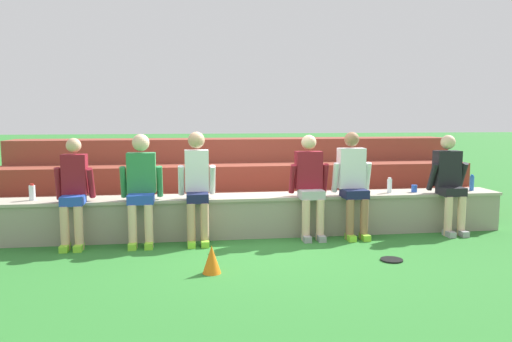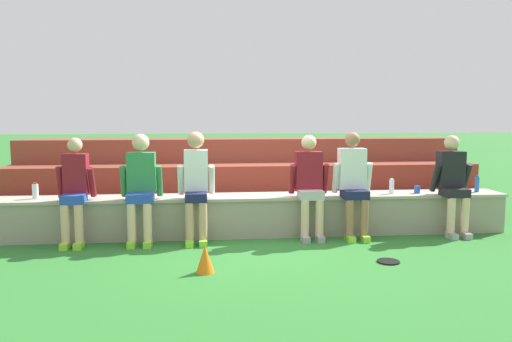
# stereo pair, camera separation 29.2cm
# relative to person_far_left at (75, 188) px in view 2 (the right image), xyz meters

# --- Properties ---
(ground_plane) EXTENTS (80.00, 80.00, 0.00)m
(ground_plane) POSITION_rel_person_far_left_xyz_m (2.40, 0.02, -0.74)
(ground_plane) COLOR #2D752D
(stone_seating_wall) EXTENTS (7.20, 0.57, 0.56)m
(stone_seating_wall) POSITION_rel_person_far_left_xyz_m (2.40, 0.29, -0.44)
(stone_seating_wall) COLOR gray
(stone_seating_wall) RESTS_ON ground
(brick_bleachers) EXTENTS (8.18, 2.30, 1.25)m
(brick_bleachers) POSITION_rel_person_far_left_xyz_m (2.40, 2.28, -0.25)
(brick_bleachers) COLOR brown
(brick_bleachers) RESTS_ON ground
(person_far_left) EXTENTS (0.48, 0.54, 1.40)m
(person_far_left) POSITION_rel_person_far_left_xyz_m (0.00, 0.00, 0.00)
(person_far_left) COLOR #DBAD89
(person_far_left) RESTS_ON ground
(person_left_of_center) EXTENTS (0.55, 0.57, 1.44)m
(person_left_of_center) POSITION_rel_person_far_left_xyz_m (0.85, 0.01, 0.05)
(person_left_of_center) COLOR beige
(person_left_of_center) RESTS_ON ground
(person_center) EXTENTS (0.50, 0.58, 1.47)m
(person_center) POSITION_rel_person_far_left_xyz_m (1.57, 0.01, 0.05)
(person_center) COLOR tan
(person_center) RESTS_ON ground
(person_right_of_center) EXTENTS (0.54, 0.54, 1.42)m
(person_right_of_center) POSITION_rel_person_far_left_xyz_m (3.12, 0.04, 0.03)
(person_right_of_center) COLOR beige
(person_right_of_center) RESTS_ON ground
(person_far_right) EXTENTS (0.55, 0.54, 1.46)m
(person_far_right) POSITION_rel_person_far_left_xyz_m (3.72, 0.01, 0.05)
(person_far_right) COLOR #996B4C
(person_far_right) RESTS_ON ground
(person_rightmost_edge) EXTENTS (0.54, 0.52, 1.41)m
(person_rightmost_edge) POSITION_rel_person_far_left_xyz_m (5.16, 0.01, 0.02)
(person_rightmost_edge) COLOR beige
(person_rightmost_edge) RESTS_ON ground
(water_bottle_center_gap) EXTENTS (0.06, 0.06, 0.24)m
(water_bottle_center_gap) POSITION_rel_person_far_left_xyz_m (5.67, 0.27, -0.06)
(water_bottle_center_gap) COLOR blue
(water_bottle_center_gap) RESTS_ON stone_seating_wall
(water_bottle_mid_left) EXTENTS (0.07, 0.07, 0.22)m
(water_bottle_mid_left) POSITION_rel_person_far_left_xyz_m (4.36, 0.24, -0.07)
(water_bottle_mid_left) COLOR silver
(water_bottle_mid_left) RESTS_ON stone_seating_wall
(water_bottle_near_left) EXTENTS (0.08, 0.08, 0.22)m
(water_bottle_near_left) POSITION_rel_person_far_left_xyz_m (-0.60, 0.31, -0.07)
(water_bottle_near_left) COLOR silver
(water_bottle_near_left) RESTS_ON stone_seating_wall
(plastic_cup_left_end) EXTENTS (0.08, 0.08, 0.11)m
(plastic_cup_left_end) POSITION_rel_person_far_left_xyz_m (4.75, 0.24, -0.12)
(plastic_cup_left_end) COLOR blue
(plastic_cup_left_end) RESTS_ON stone_seating_wall
(frisbee) EXTENTS (0.26, 0.26, 0.02)m
(frisbee) POSITION_rel_person_far_left_xyz_m (3.79, -1.20, -0.73)
(frisbee) COLOR black
(frisbee) RESTS_ON ground
(sports_cone) EXTENTS (0.20, 0.20, 0.31)m
(sports_cone) POSITION_rel_person_far_left_xyz_m (1.69, -1.36, -0.59)
(sports_cone) COLOR orange
(sports_cone) RESTS_ON ground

